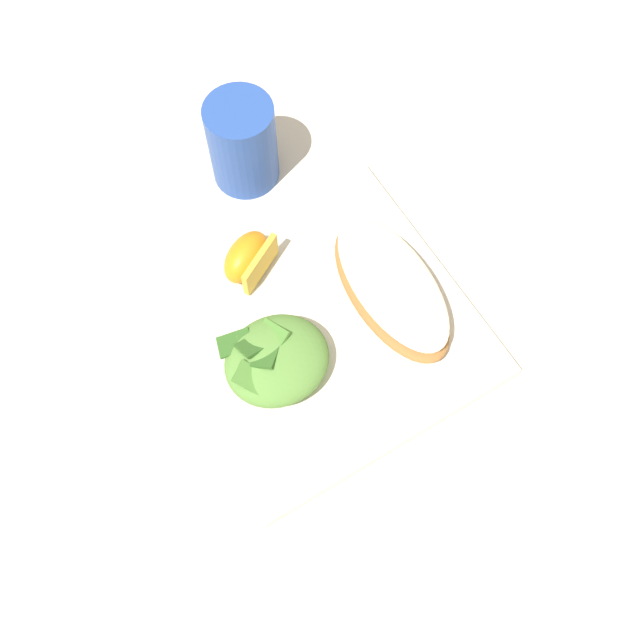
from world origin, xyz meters
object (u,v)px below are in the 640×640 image
(orange_wedge_front, at_px, (248,258))
(drinking_blue_cup, at_px, (243,143))
(white_plate, at_px, (320,328))
(green_salad_pile, at_px, (276,360))
(paper_napkin, at_px, (494,525))
(cheesy_pizza_bread, at_px, (391,288))

(orange_wedge_front, relative_size, drinking_blue_cup, 0.68)
(drinking_blue_cup, bearing_deg, white_plate, 81.93)
(green_salad_pile, bearing_deg, orange_wedge_front, -105.30)
(white_plate, bearing_deg, green_salad_pile, 17.12)
(white_plate, height_order, paper_napkin, white_plate)
(white_plate, distance_m, paper_napkin, 0.25)
(white_plate, height_order, drinking_blue_cup, drinking_blue_cup)
(green_salad_pile, relative_size, paper_napkin, 0.91)
(green_salad_pile, bearing_deg, paper_napkin, 112.57)
(green_salad_pile, xyz_separation_m, drinking_blue_cup, (-0.09, -0.22, 0.02))
(cheesy_pizza_bread, xyz_separation_m, drinking_blue_cup, (0.05, -0.21, 0.02))
(green_salad_pile, height_order, paper_napkin, green_salad_pile)
(orange_wedge_front, xyz_separation_m, paper_napkin, (-0.06, 0.33, -0.03))
(green_salad_pile, height_order, orange_wedge_front, green_salad_pile)
(white_plate, distance_m, drinking_blue_cup, 0.21)
(white_plate, bearing_deg, drinking_blue_cup, -98.07)
(white_plate, xyz_separation_m, cheesy_pizza_bread, (-0.07, 0.01, 0.03))
(orange_wedge_front, bearing_deg, paper_napkin, 100.82)
(paper_napkin, bearing_deg, orange_wedge_front, -79.18)
(green_salad_pile, relative_size, drinking_blue_cup, 0.97)
(paper_napkin, distance_m, drinking_blue_cup, 0.45)
(paper_napkin, bearing_deg, green_salad_pile, -67.43)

